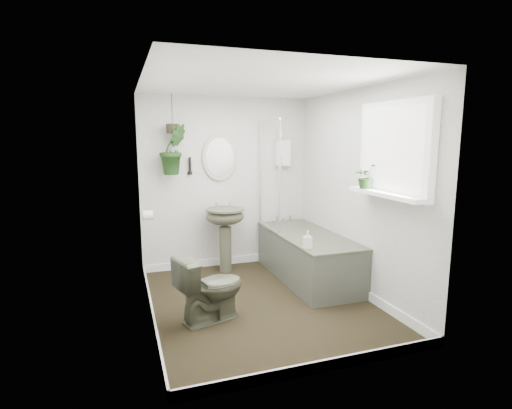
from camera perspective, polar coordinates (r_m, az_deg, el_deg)
name	(u,v)px	position (r m, az deg, el deg)	size (l,w,h in m)	color
floor	(260,303)	(4.46, 0.64, -13.88)	(2.30, 2.80, 0.02)	black
ceiling	(261,81)	(4.13, 0.70, 17.18)	(2.30, 2.80, 0.02)	white
wall_back	(226,183)	(5.47, -4.27, 3.10)	(2.30, 0.02, 2.30)	silver
wall_front	(327,225)	(2.87, 10.14, -2.90)	(2.30, 0.02, 2.30)	silver
wall_left	(145,203)	(3.91, -15.57, 0.19)	(0.02, 2.80, 2.30)	silver
wall_right	(357,192)	(4.65, 14.28, 1.69)	(0.02, 2.80, 2.30)	silver
skirting	(260,298)	(4.43, 0.64, -13.17)	(2.30, 2.80, 0.10)	white
bathtub	(307,256)	(5.08, 7.34, -7.37)	(0.72, 1.72, 0.58)	#434534
bath_screen	(269,175)	(5.20, 1.91, 4.22)	(0.04, 0.72, 1.40)	silver
shower_box	(283,153)	(5.63, 3.82, 7.36)	(0.20, 0.10, 0.35)	white
oval_mirror	(220,157)	(5.38, -5.23, 6.71)	(0.46, 0.03, 0.62)	#C1B699
wall_sconce	(190,166)	(5.30, -9.41, 5.50)	(0.04, 0.04, 0.22)	black
toilet_roll_holder	(148,215)	(4.64, -15.22, -1.49)	(0.11, 0.11, 0.11)	white
window_recess	(395,150)	(4.00, 19.22, 7.43)	(0.08, 1.00, 0.90)	white
window_sill	(386,194)	(3.99, 18.10, 1.42)	(0.18, 1.00, 0.04)	white
window_blinds	(391,150)	(3.97, 18.71, 7.44)	(0.01, 0.86, 0.76)	white
toilet	(211,287)	(3.95, -6.50, -11.69)	(0.37, 0.66, 0.67)	#434534
pedestal_sink	(225,240)	(5.30, -4.39, -5.08)	(0.50, 0.43, 0.85)	#434534
sill_plant	(366,176)	(4.20, 15.38, 3.91)	(0.22, 0.19, 0.25)	black
hanging_plant	(173,149)	(5.15, -11.74, 7.72)	(0.35, 0.28, 0.63)	black
soap_bottle	(308,240)	(4.35, 7.39, -4.98)	(0.09, 0.09, 0.19)	black
hanging_pot	(173,129)	(5.15, -11.83, 10.55)	(0.16, 0.16, 0.12)	#2C2318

